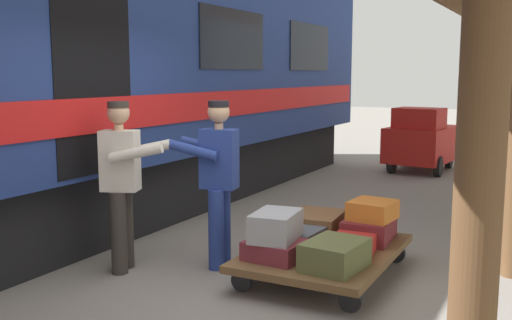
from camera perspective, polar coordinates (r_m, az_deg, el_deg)
name	(u,v)px	position (r m, az deg, el deg)	size (l,w,h in m)	color
ground_plane	(260,292)	(5.53, 0.38, -12.58)	(60.00, 60.00, 0.00)	gray
luggage_cart	(324,253)	(5.91, 6.59, -8.85)	(1.29, 1.85, 0.27)	brown
suitcase_brown_leather	(316,223)	(6.43, 5.82, -6.03)	(0.51, 0.64, 0.22)	brown
suitcase_red_plastic	(353,245)	(5.79, 9.32, -8.02)	(0.38, 0.62, 0.16)	#AD231E
suitcase_burgundy_valise	(275,250)	(5.53, 1.87, -8.61)	(0.51, 0.45, 0.17)	maroon
suitcase_slate_roller	(297,237)	(5.98, 4.00, -7.37)	(0.45, 0.50, 0.17)	#4C515B
suitcase_maroon_trunk	(369,229)	(6.25, 10.80, -6.53)	(0.45, 0.64, 0.23)	maroon
suitcase_olive_duffel	(335,255)	(5.31, 7.59, -9.00)	(0.45, 0.59, 0.25)	brown
suitcase_orange_carryall	(373,210)	(6.17, 11.14, -4.74)	(0.42, 0.44, 0.19)	#CC6B23
suitcase_gray_aluminum	(276,226)	(5.52, 1.91, -6.33)	(0.38, 0.54, 0.26)	#9EA0A5
porter_in_overalls	(217,178)	(6.02, -3.73, -1.71)	(0.71, 0.51, 1.70)	navy
porter_by_door	(123,180)	(6.03, -12.70, -1.89)	(0.73, 0.58, 1.70)	#332D28
baggage_tug	(421,140)	(12.51, 15.59, 1.82)	(1.29, 1.82, 1.30)	#B21E19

